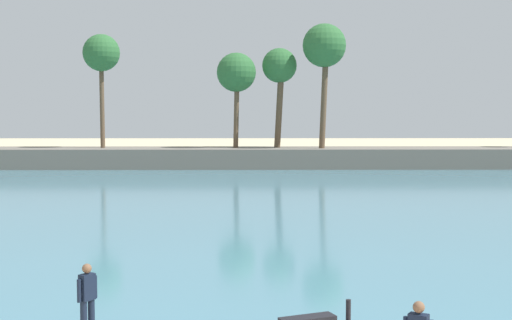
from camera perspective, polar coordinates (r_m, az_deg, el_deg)
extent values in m
cube|color=teal|center=(60.30, 0.49, -0.90)|extent=(220.00, 88.07, 0.06)
cube|color=slate|center=(64.26, 0.43, 0.17)|extent=(99.44, 6.00, 1.80)
cylinder|color=brown|center=(64.31, -1.56, 3.97)|extent=(0.59, 0.66, 6.75)
sphere|color=#2D6633|center=(64.41, -1.57, 6.96)|extent=(3.49, 3.49, 3.49)
cylinder|color=brown|center=(64.92, 1.86, 4.25)|extent=(0.93, 0.80, 7.40)
sphere|color=#2D6633|center=(65.05, 1.87, 7.50)|extent=(3.11, 3.11, 3.11)
cylinder|color=brown|center=(63.87, 5.41, 4.99)|extent=(0.88, 0.70, 9.06)
sphere|color=#2D6633|center=(64.12, 5.44, 9.03)|extent=(3.83, 3.83, 3.83)
cylinder|color=brown|center=(65.96, -12.11, 4.64)|extent=(0.54, 0.83, 8.49)
sphere|color=#2D6633|center=(66.16, -12.16, 8.31)|extent=(3.30, 3.30, 3.30)
cylinder|color=black|center=(14.57, 7.33, -11.75)|extent=(0.10, 0.10, 0.44)
sphere|color=brown|center=(13.12, 12.77, -11.30)|extent=(0.21, 0.21, 0.21)
cylinder|color=#141E33|center=(16.60, -12.91, -12.12)|extent=(0.15, 0.15, 0.86)
cube|color=#141E33|center=(16.35, -13.24, -9.77)|extent=(0.36, 0.39, 0.58)
sphere|color=brown|center=(16.26, -13.26, -8.36)|extent=(0.21, 0.21, 0.21)
cylinder|color=#141E33|center=(16.21, -13.85, -10.04)|extent=(0.09, 0.09, 0.50)
cylinder|color=#141E33|center=(16.51, -12.63, -9.77)|extent=(0.09, 0.09, 0.50)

